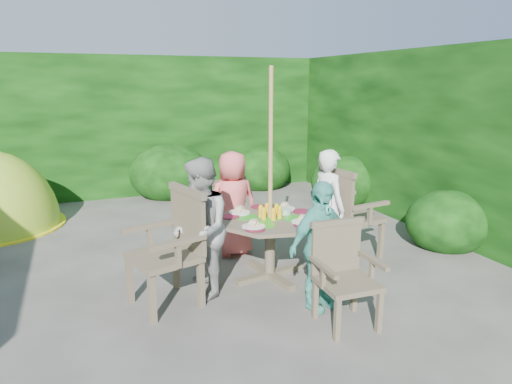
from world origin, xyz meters
name	(u,v)px	position (x,y,z in m)	size (l,w,h in m)	color
ground	(177,267)	(0.00, 0.00, 0.00)	(60.00, 60.00, 0.00)	#46443F
hedge_enclosure	(152,143)	(0.00, 1.33, 1.25)	(9.00, 9.00, 2.50)	black
patio_table	(270,227)	(0.88, -0.64, 0.56)	(1.33, 1.33, 0.79)	#473E2E
parasol_pole	(270,177)	(0.87, -0.64, 1.10)	(0.04, 0.04, 2.20)	olive
garden_chair_right	(347,212)	(1.94, -0.44, 0.56)	(0.64, 0.70, 1.05)	#473E2E
garden_chair_left	(172,246)	(-0.20, -0.83, 0.56)	(0.71, 0.76, 1.05)	#473E2E
garden_chair_back	(222,211)	(0.69, 0.45, 0.47)	(0.65, 0.62, 0.87)	#473E2E
garden_chair_front	(343,272)	(1.09, -1.72, 0.45)	(0.53, 0.48, 0.85)	#473E2E
child_right	(329,207)	(1.66, -0.49, 0.66)	(0.48, 0.32, 1.32)	white
child_left	(201,229)	(0.09, -0.78, 0.68)	(0.66, 0.52, 1.36)	gray
child_back	(233,204)	(0.73, 0.15, 0.63)	(0.62, 0.40, 1.26)	#E55F5E
child_front	(319,246)	(1.02, -1.42, 0.60)	(0.70, 0.29, 1.20)	#4FB8A5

